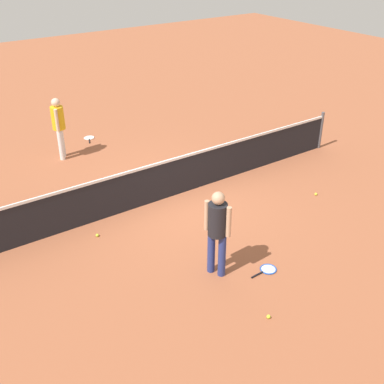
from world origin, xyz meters
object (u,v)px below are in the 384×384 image
Objects in this scene: player_far_side at (59,123)px; tennis_racket_far_player at (89,138)px; tennis_racket_near_player at (267,270)px; tennis_ball_midcourt at (316,194)px; player_near_side at (217,227)px; tennis_ball_by_net at (269,317)px; tennis_ball_near_player at (97,235)px.

player_far_side is 1.76m from tennis_racket_far_player.
player_far_side is at bearing -142.89° from tennis_racket_far_player.
tennis_racket_far_player is at bearing 37.11° from player_far_side.
tennis_ball_midcourt is at bearing 26.89° from tennis_racket_near_player.
player_far_side is at bearing 127.28° from tennis_ball_midcourt.
tennis_racket_far_player is (1.15, 0.87, -1.00)m from player_far_side.
player_near_side is 2.81× the size of tennis_racket_far_player.
player_far_side reaches higher than tennis_racket_near_player.
tennis_racket_far_player is 8.78m from tennis_ball_by_net.
tennis_racket_far_player is 5.38m from tennis_ball_near_player.
tennis_ball_near_player is (-0.87, -4.11, -0.98)m from player_far_side.
tennis_ball_by_net is 4.44m from tennis_ball_midcourt.
tennis_ball_midcourt is (2.90, 1.47, 0.02)m from tennis_racket_near_player.
player_near_side is 6.46m from player_far_side.
tennis_ball_by_net and tennis_ball_midcourt have the same top height.
tennis_racket_near_player is (1.26, -6.93, -1.00)m from player_far_side.
player_near_side is 2.89× the size of tennis_racket_near_player.
tennis_racket_far_player is at bearing 85.25° from tennis_ball_by_net.
player_far_side is 6.94m from tennis_ball_midcourt.
tennis_racket_far_player is at bearing 90.81° from tennis_racket_near_player.
tennis_ball_near_player is at bearing 109.06° from tennis_ball_by_net.
tennis_racket_near_player is 1.26m from tennis_ball_by_net.
tennis_racket_far_player is at bearing 84.39° from player_near_side.
tennis_racket_near_player is (0.83, -0.49, -1.00)m from player_near_side.
tennis_racket_far_player is at bearing 67.86° from tennis_ball_near_player.
tennis_ball_near_player and tennis_ball_midcourt have the same top height.
tennis_ball_by_net is at bearing -90.30° from player_near_side.
tennis_ball_near_player reaches higher than tennis_racket_near_player.
tennis_racket_far_player is 9.17× the size of tennis_ball_by_net.
tennis_ball_near_player is at bearing -112.14° from tennis_racket_far_player.
tennis_racket_near_player is at bearing -52.85° from tennis_ball_near_player.
player_near_side reaches higher than tennis_racket_near_player.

